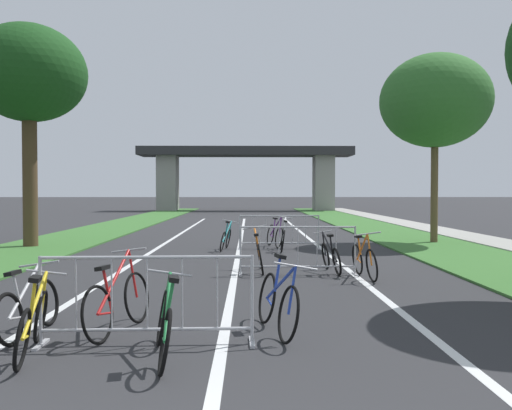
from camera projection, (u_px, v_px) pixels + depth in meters
grass_verge_left at (107, 229)px, 24.72m from camera, size 3.21×56.08×0.05m
grass_verge_right at (377, 229)px, 24.88m from camera, size 3.21×56.08×0.05m
sidewalk_path_right at (429, 228)px, 24.91m from camera, size 1.71×56.08×0.08m
lane_stripe_center at (240, 244)px, 18.09m from camera, size 0.14×32.45×0.01m
lane_stripe_right_lane at (315, 244)px, 18.12m from camera, size 0.14×32.45×0.01m
lane_stripe_left_lane at (164, 244)px, 18.05m from camera, size 0.14×32.45×0.01m
overpass_bridge at (246, 165)px, 48.09m from camera, size 19.14×3.69×5.72m
tree_left_oak_near at (29, 75)px, 16.79m from camera, size 3.60×3.60×7.06m
tree_right_maple_mid at (435, 101)px, 18.14m from camera, size 3.74×3.74×6.47m
crowd_barrier_nearest at (147, 300)px, 6.23m from camera, size 2.54×0.52×1.05m
crowd_barrier_second at (298, 251)px, 11.42m from camera, size 2.52×0.44×1.05m
crowd_barrier_third at (279, 232)px, 16.57m from camera, size 2.53×0.47×1.05m
bicycle_orange_0 at (364, 260)px, 10.96m from camera, size 0.54×1.63×1.00m
bicycle_silver_1 at (29, 307)px, 6.64m from camera, size 0.55×1.59×0.89m
bicycle_blue_2 at (278, 302)px, 6.76m from camera, size 0.74×1.68×0.98m
bicycle_black_3 at (331, 257)px, 11.81m from camera, size 0.48×1.67×0.90m
bicycle_purple_4 at (275, 235)px, 17.14m from camera, size 0.73×1.64×1.04m
bicycle_yellow_5 at (33, 323)px, 5.82m from camera, size 0.48×1.65×0.92m
bicycle_green_6 at (164, 325)px, 5.69m from camera, size 0.50×1.68×0.94m
bicycle_teal_7 at (226, 238)px, 16.18m from camera, size 0.61×1.68×0.92m
bicycle_white_8 at (283, 238)px, 15.99m from camera, size 0.45×1.64×1.03m
bicycle_red_9 at (118, 302)px, 6.77m from camera, size 0.55×1.72×1.05m
bicycle_orange_10 at (259, 254)px, 11.90m from camera, size 0.55×1.73×1.02m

